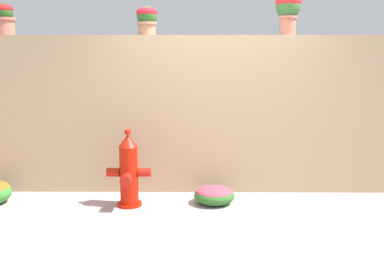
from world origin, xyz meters
The scene contains 7 objects.
ground_plane centered at (0.00, 0.00, 0.00)m, with size 24.00×24.00×0.00m, color #A79195.
stone_wall centered at (0.00, 1.16, 0.97)m, with size 5.93×0.28×1.95m, color tan.
potted_plant_0 centered at (-2.60, 1.17, 2.16)m, with size 0.28×0.28×0.39m.
potted_plant_1 centered at (-0.86, 1.19, 2.15)m, with size 0.26×0.26×0.35m.
potted_plant_2 centered at (0.84, 1.14, 2.26)m, with size 0.31×0.31×0.49m.
fire_hydrant centered at (-1.03, 0.54, 0.40)m, with size 0.50×0.41×0.89m.
flower_bush_right centered at (-0.04, 0.62, 0.11)m, with size 0.47×0.43×0.21m.
Camera 1 is at (-0.26, -4.22, 1.79)m, focal length 40.55 mm.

